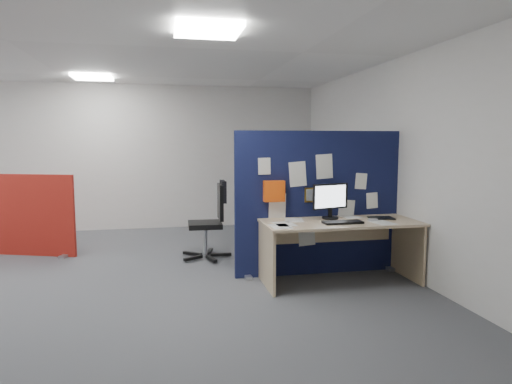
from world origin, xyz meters
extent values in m
plane|color=#4D5055|center=(0.00, 0.00, 0.00)|extent=(9.00, 9.00, 0.00)
cube|color=white|center=(0.00, 0.00, 2.70)|extent=(9.00, 7.00, 0.02)
cube|color=silver|center=(0.00, 3.50, 1.35)|extent=(9.00, 0.02, 2.70)
cube|color=silver|center=(4.50, 0.00, 1.35)|extent=(0.02, 7.00, 2.70)
cube|color=white|center=(2.00, -1.00, 2.67)|extent=(0.60, 0.60, 0.04)
cube|color=white|center=(0.50, 2.50, 2.67)|extent=(0.60, 0.60, 0.04)
cube|color=#0D1733|center=(3.48, 0.02, 0.89)|extent=(2.16, 0.06, 1.78)
cube|color=#AAABAF|center=(2.55, 0.02, 0.02)|extent=(0.08, 0.30, 0.04)
cube|color=#AAABAF|center=(4.41, 0.02, 0.02)|extent=(0.08, 0.30, 0.04)
cube|color=white|center=(2.75, -0.02, 1.36)|extent=(0.15, 0.01, 0.20)
cube|color=white|center=(3.17, -0.02, 1.26)|extent=(0.21, 0.01, 0.30)
cube|color=white|center=(3.51, -0.02, 1.35)|extent=(0.21, 0.01, 0.30)
cube|color=white|center=(4.00, -0.02, 1.16)|extent=(0.15, 0.01, 0.20)
cube|color=white|center=(2.92, -0.02, 0.88)|extent=(0.21, 0.01, 0.30)
cube|color=white|center=(3.81, -0.02, 0.78)|extent=(0.21, 0.01, 0.30)
cube|color=white|center=(4.15, -0.02, 0.91)|extent=(0.15, 0.01, 0.20)
cube|color=white|center=(3.29, -0.02, 0.52)|extent=(0.21, 0.01, 0.30)
cube|color=gold|center=(3.38, -0.02, 1.00)|extent=(0.24, 0.01, 0.18)
cube|color=#FF5610|center=(2.86, -0.06, 1.06)|extent=(0.25, 0.10, 0.25)
cube|color=tan|center=(3.58, -0.38, 0.71)|extent=(1.82, 0.81, 0.03)
cube|color=tan|center=(2.70, -0.38, 0.35)|extent=(0.03, 0.74, 0.70)
cube|color=tan|center=(4.46, -0.38, 0.35)|extent=(0.03, 0.74, 0.70)
cube|color=tan|center=(3.58, -0.01, 0.55)|extent=(1.64, 0.02, 0.30)
cylinder|color=black|center=(3.52, -0.21, 0.74)|extent=(0.20, 0.20, 0.02)
cube|color=black|center=(3.52, -0.21, 0.80)|extent=(0.05, 0.04, 0.10)
cube|color=black|center=(3.52, -0.21, 1.00)|extent=(0.47, 0.16, 0.30)
cube|color=white|center=(3.52, -0.23, 1.00)|extent=(0.43, 0.12, 0.26)
cube|color=black|center=(3.55, -0.53, 0.74)|extent=(0.45, 0.19, 0.02)
cube|color=#AAABAF|center=(3.95, -0.47, 0.74)|extent=(0.11, 0.07, 0.03)
cube|color=black|center=(4.13, -0.32, 0.74)|extent=(0.31, 0.26, 0.01)
cube|color=#A01614|center=(-0.42, 1.75, 0.59)|extent=(1.50, 0.58, 1.18)
cube|color=#AAABAF|center=(0.22, 1.75, 0.02)|extent=(0.08, 0.30, 0.04)
cube|color=black|center=(2.35, 1.04, 0.04)|extent=(0.30, 0.06, 0.04)
cube|color=black|center=(2.21, 1.25, 0.04)|extent=(0.15, 0.30, 0.04)
cube|color=black|center=(1.96, 1.18, 0.04)|extent=(0.27, 0.22, 0.04)
cube|color=black|center=(1.95, 0.92, 0.04)|extent=(0.28, 0.21, 0.04)
cube|color=black|center=(2.20, 0.83, 0.04)|extent=(0.13, 0.30, 0.04)
cylinder|color=#AAABAF|center=(2.13, 1.04, 0.25)|extent=(0.06, 0.06, 0.42)
cube|color=black|center=(2.13, 1.04, 0.48)|extent=(0.47, 0.47, 0.07)
cube|color=black|center=(2.35, 1.04, 0.80)|extent=(0.06, 0.42, 0.50)
cube|color=black|center=(2.40, 1.04, 0.95)|extent=(0.07, 0.38, 0.30)
cube|color=white|center=(2.90, -0.45, 0.73)|extent=(0.22, 0.31, 0.00)
cube|color=white|center=(3.07, -0.22, 0.73)|extent=(0.26, 0.33, 0.00)
cube|color=white|center=(4.01, -0.59, 0.73)|extent=(0.26, 0.33, 0.00)
cube|color=white|center=(2.81, -0.57, 0.73)|extent=(0.22, 0.31, 0.00)
cube|color=white|center=(3.81, -0.11, 0.73)|extent=(0.25, 0.33, 0.00)
camera|label=1|loc=(1.56, -5.32, 1.66)|focal=32.00mm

